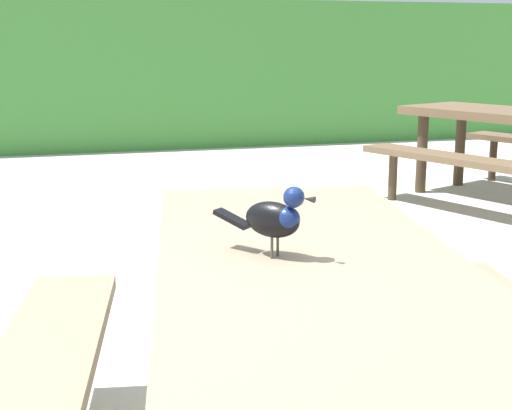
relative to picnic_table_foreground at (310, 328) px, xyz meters
The scene contains 3 objects.
hedge_wall 8.18m from the picnic_table_foreground, 92.56° to the left, with size 28.00×2.22×1.78m, color #428438.
picnic_table_foreground is the anchor object (origin of this frame).
bird_grackle 0.30m from the picnic_table_foreground, 159.85° to the left, with size 0.21×0.23×0.18m.
Camera 1 is at (-0.23, -1.60, 1.26)m, focal length 50.73 mm.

